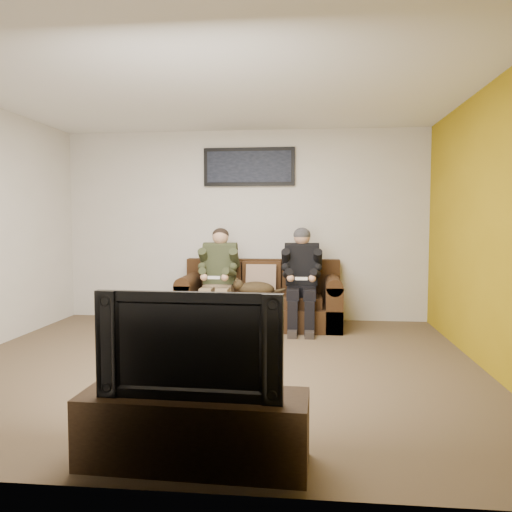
# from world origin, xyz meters

# --- Properties ---
(floor) EXTENTS (5.00, 5.00, 0.00)m
(floor) POSITION_xyz_m (0.00, 0.00, 0.00)
(floor) COLOR brown
(floor) RESTS_ON ground
(ceiling) EXTENTS (5.00, 5.00, 0.00)m
(ceiling) POSITION_xyz_m (0.00, 0.00, 2.60)
(ceiling) COLOR silver
(ceiling) RESTS_ON ground
(wall_back) EXTENTS (5.00, 0.00, 5.00)m
(wall_back) POSITION_xyz_m (0.00, 2.25, 1.30)
(wall_back) COLOR beige
(wall_back) RESTS_ON ground
(wall_front) EXTENTS (5.00, 0.00, 5.00)m
(wall_front) POSITION_xyz_m (0.00, -2.25, 1.30)
(wall_front) COLOR beige
(wall_front) RESTS_ON ground
(wall_right) EXTENTS (0.00, 4.50, 4.50)m
(wall_right) POSITION_xyz_m (2.50, 0.00, 1.30)
(wall_right) COLOR beige
(wall_right) RESTS_ON ground
(accent_wall_right) EXTENTS (0.00, 4.50, 4.50)m
(accent_wall_right) POSITION_xyz_m (2.49, 0.00, 1.30)
(accent_wall_right) COLOR #A98910
(accent_wall_right) RESTS_ON ground
(sofa) EXTENTS (2.07, 0.89, 0.84)m
(sofa) POSITION_xyz_m (0.27, 1.82, 0.32)
(sofa) COLOR #341F0F
(sofa) RESTS_ON ground
(throw_pillow) EXTENTS (0.39, 0.19, 0.39)m
(throw_pillow) POSITION_xyz_m (0.27, 1.86, 0.60)
(throw_pillow) COLOR #937660
(throw_pillow) RESTS_ON sofa
(throw_blanket) EXTENTS (0.42, 0.21, 0.08)m
(throw_blanket) POSITION_xyz_m (-0.35, 2.08, 0.84)
(throw_blanket) COLOR gray
(throw_blanket) RESTS_ON sofa
(person_left) EXTENTS (0.51, 0.87, 1.27)m
(person_left) POSITION_xyz_m (-0.26, 1.65, 0.71)
(person_left) COLOR #8A7356
(person_left) RESTS_ON sofa
(person_right) EXTENTS (0.51, 0.86, 1.28)m
(person_right) POSITION_xyz_m (0.80, 1.65, 0.71)
(person_right) COLOR black
(person_right) RESTS_ON sofa
(cat) EXTENTS (0.66, 0.26, 0.24)m
(cat) POSITION_xyz_m (0.21, 1.57, 0.51)
(cat) COLOR #45331B
(cat) RESTS_ON sofa
(framed_poster) EXTENTS (1.25, 0.05, 0.52)m
(framed_poster) POSITION_xyz_m (0.07, 2.22, 2.10)
(framed_poster) COLOR black
(framed_poster) RESTS_ON wall_back
(tv_stand) EXTENTS (1.29, 0.45, 0.40)m
(tv_stand) POSITION_xyz_m (0.25, -1.95, 0.20)
(tv_stand) COLOR #322110
(tv_stand) RESTS_ON ground
(television) EXTENTS (1.02, 0.17, 0.59)m
(television) POSITION_xyz_m (0.25, -1.95, 0.69)
(television) COLOR black
(television) RESTS_ON tv_stand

